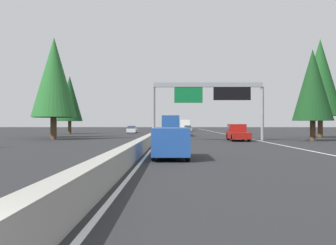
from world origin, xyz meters
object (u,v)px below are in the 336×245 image
at_px(box_truck_far_left, 185,125).
at_px(conifer_right_near, 313,85).
at_px(conifer_right_mid, 320,78).
at_px(conifer_left_near, 54,77).
at_px(conifer_left_far, 70,99).
at_px(minivan_mid_left, 171,141).
at_px(conifer_left_mid, 53,83).
at_px(sedan_near_right, 188,129).
at_px(oncoming_near, 132,130).
at_px(pickup_far_center, 238,133).
at_px(bus_near_center, 171,125).
at_px(sign_gantry_overhead, 210,94).

height_order(box_truck_far_left, conifer_right_near, conifer_right_near).
xyz_separation_m(conifer_right_mid, conifer_left_near, (-7.40, 34.72, -0.73)).
height_order(conifer_left_near, conifer_left_far, conifer_left_near).
bearing_deg(minivan_mid_left, conifer_left_near, 27.32).
bearing_deg(conifer_right_mid, conifer_left_mid, 89.05).
bearing_deg(sedan_near_right, minivan_mid_left, 177.18).
bearing_deg(oncoming_near, conifer_left_far, -58.29).
height_order(conifer_right_mid, conifer_left_mid, conifer_right_mid).
bearing_deg(sedan_near_right, oncoming_near, 141.20).
bearing_deg(sedan_near_right, pickup_far_center, -176.09).
relative_size(minivan_mid_left, conifer_left_mid, 0.40).
relative_size(minivan_mid_left, bus_near_center, 0.43).
height_order(sedan_near_right, box_truck_far_left, box_truck_far_left).
xyz_separation_m(minivan_mid_left, conifer_left_mid, (35.56, 16.66, 6.70)).
relative_size(conifer_right_near, conifer_left_far, 0.94).
bearing_deg(minivan_mid_left, bus_near_center, 0.21).
xyz_separation_m(pickup_far_center, conifer_right_near, (-0.11, -8.36, 5.30)).
bearing_deg(minivan_mid_left, conifer_left_mid, 25.10).
relative_size(sign_gantry_overhead, conifer_left_far, 1.17).
relative_size(sedan_near_right, oncoming_near, 1.00).
bearing_deg(conifer_right_mid, pickup_far_center, 129.91).
height_order(minivan_mid_left, sedan_near_right, minivan_mid_left).
xyz_separation_m(conifer_right_mid, conifer_left_mid, (0.61, 37.14, -0.61)).
height_order(sedan_near_right, conifer_right_mid, conifer_right_mid).
bearing_deg(sign_gantry_overhead, conifer_left_near, 80.78).
relative_size(sign_gantry_overhead, sedan_near_right, 2.88).
relative_size(bus_near_center, conifer_right_near, 1.12).
relative_size(minivan_mid_left, box_truck_far_left, 0.59).
xyz_separation_m(minivan_mid_left, conifer_left_far, (55.29, 19.11, 5.64)).
bearing_deg(pickup_far_center, sedan_near_right, 3.91).
height_order(conifer_right_near, conifer_right_mid, conifer_right_mid).
height_order(oncoming_near, conifer_left_far, conifer_left_far).
bearing_deg(box_truck_far_left, conifer_left_mid, 160.97).
relative_size(sign_gantry_overhead, conifer_right_mid, 0.93).
bearing_deg(bus_near_center, sedan_near_right, -6.54).
xyz_separation_m(minivan_mid_left, conifer_left_near, (27.55, 14.23, 6.58)).
bearing_deg(box_truck_far_left, oncoming_near, 160.05).
relative_size(minivan_mid_left, sedan_near_right, 1.14).
relative_size(bus_near_center, conifer_left_mid, 0.91).
relative_size(bus_near_center, conifer_left_near, 0.93).
relative_size(sign_gantry_overhead, oncoming_near, 2.88).
bearing_deg(minivan_mid_left, conifer_left_far, 19.06).
distance_m(conifer_right_mid, conifer_left_far, 44.55).
bearing_deg(conifer_left_far, box_truck_far_left, -30.18).
xyz_separation_m(conifer_right_mid, conifer_left_far, (20.35, 39.59, -1.67)).
bearing_deg(conifer_left_far, conifer_right_mid, -117.20).
distance_m(pickup_far_center, conifer_right_mid, 18.58).
bearing_deg(conifer_left_mid, conifer_left_near, -163.14).
distance_m(conifer_left_mid, conifer_left_far, 19.91).
height_order(bus_near_center, conifer_left_far, conifer_left_far).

